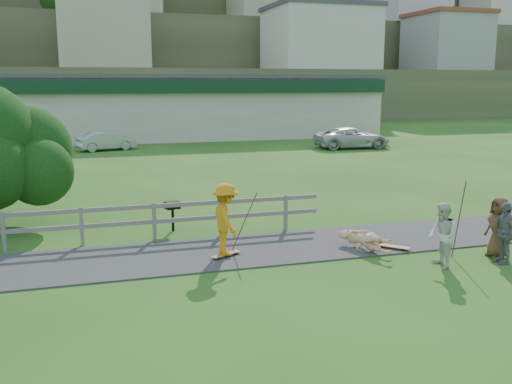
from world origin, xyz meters
The scene contains 18 objects.
ground centered at (0.00, 0.00, 0.00)m, with size 260.00×260.00×0.00m, color #244F16.
path centered at (0.00, 1.50, 0.02)m, with size 34.00×3.00×0.04m, color #313133.
fence centered at (-4.62, 3.30, 0.72)m, with size 15.05×0.10×1.10m.
strip_mall centered at (4.00, 34.94, 2.58)m, with size 32.50×10.75×5.10m.
hillside centered at (0.00, 91.31, 14.41)m, with size 220.00×67.00×47.50m.
skater_rider centered at (-0.44, 1.06, 0.93)m, with size 1.20×0.69×1.86m, color orange.
skater_fallen centered at (3.26, 0.54, 0.30)m, with size 1.66×0.40×0.60m, color #DDAF7A.
spectator_a centered at (4.43, -1.22, 0.81)m, with size 0.78×0.61×1.61m, color silver.
spectator_b centered at (6.12, -1.37, 0.78)m, with size 0.92×0.38×1.56m, color slate.
spectator_c centered at (6.31, -0.92, 0.79)m, with size 0.78×0.51×1.59m, color brown.
car_silver centered at (-2.38, 26.57, 0.64)m, with size 1.35×3.87×1.27m, color #B1B4B9.
car_white centered at (13.95, 22.95, 0.72)m, with size 2.38×5.17×1.44m, color silver.
bbq centered at (-1.34, 4.16, 0.46)m, with size 0.43×0.33×0.93m, color black, non-canonical shape.
longboard_rider centered at (-0.44, 1.06, 0.05)m, with size 0.87×0.21×0.10m, color #945B30, non-canonical shape.
longboard_fallen centered at (4.06, 0.44, 0.05)m, with size 0.92×0.22×0.10m, color #945B30, non-canonical shape.
helmet centered at (3.86, 0.89, 0.12)m, with size 0.25×0.25×0.25m, color red.
pole_rider centered at (0.16, 1.46, 0.87)m, with size 0.03×0.03×1.75m, color brown.
pole_spec_left centered at (5.35, -0.59, 1.01)m, with size 0.03×0.03×2.02m, color brown.
Camera 1 is at (-3.81, -12.75, 4.46)m, focal length 40.00 mm.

